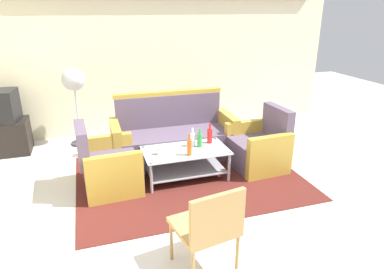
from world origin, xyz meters
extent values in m
plane|color=beige|center=(0.00, 0.00, 0.00)|extent=(14.00, 14.00, 0.00)
cube|color=beige|center=(0.00, 3.06, 1.40)|extent=(6.52, 0.12, 2.80)
cube|color=#511E19|center=(-0.13, 0.91, 0.01)|extent=(2.90, 2.18, 0.01)
cube|color=#5B4C60|center=(-0.16, 1.55, 0.22)|extent=(1.61, 0.72, 0.42)
cube|color=#5B4C60|center=(-0.15, 1.87, 0.67)|extent=(1.60, 0.16, 0.48)
cube|color=#B79333|center=(0.68, 1.54, 0.32)|extent=(0.13, 0.70, 0.62)
cube|color=#B79333|center=(-1.00, 1.56, 0.32)|extent=(0.13, 0.70, 0.62)
cube|color=#B79333|center=(-0.15, 1.87, 0.94)|extent=(1.64, 0.12, 0.06)
cube|color=#5B4C60|center=(-1.13, 0.93, 0.21)|extent=(0.69, 0.63, 0.40)
cube|color=#5B4C60|center=(-1.44, 0.92, 0.64)|extent=(0.15, 0.61, 0.45)
cube|color=#B79333|center=(-1.14, 1.26, 0.30)|extent=(0.66, 0.13, 0.58)
cube|color=#B79333|center=(-1.11, 0.60, 0.30)|extent=(0.66, 0.13, 0.58)
cube|color=#5B4C60|center=(0.87, 0.93, 0.21)|extent=(0.69, 0.64, 0.40)
cube|color=#5B4C60|center=(1.18, 0.95, 0.64)|extent=(0.15, 0.61, 0.45)
cube|color=#B79333|center=(0.89, 0.60, 0.30)|extent=(0.66, 0.14, 0.58)
cube|color=#B79333|center=(0.85, 1.26, 0.30)|extent=(0.66, 0.14, 0.58)
cube|color=silver|center=(-0.17, 0.90, 0.40)|extent=(1.10, 0.60, 0.02)
cube|color=#9E9EA5|center=(-0.17, 0.90, 0.13)|extent=(1.00, 0.52, 0.02)
cylinder|color=#9E9EA5|center=(-0.68, 1.16, 0.21)|extent=(0.04, 0.04, 0.40)
cylinder|color=#9E9EA5|center=(0.34, 1.16, 0.21)|extent=(0.04, 0.04, 0.40)
cylinder|color=#9E9EA5|center=(-0.68, 0.64, 0.21)|extent=(0.04, 0.04, 0.40)
cylinder|color=#9E9EA5|center=(0.34, 0.64, 0.21)|extent=(0.04, 0.04, 0.40)
cylinder|color=#2D8C38|center=(0.03, 0.95, 0.50)|extent=(0.06, 0.06, 0.18)
cylinder|color=#2D8C38|center=(0.03, 0.95, 0.63)|extent=(0.02, 0.02, 0.08)
cylinder|color=#D85919|center=(-0.17, 0.73, 0.51)|extent=(0.06, 0.06, 0.20)
cylinder|color=#D85919|center=(-0.17, 0.73, 0.66)|extent=(0.02, 0.02, 0.09)
cylinder|color=silver|center=(-0.05, 1.00, 0.50)|extent=(0.07, 0.07, 0.18)
cylinder|color=silver|center=(-0.05, 1.00, 0.63)|extent=(0.03, 0.03, 0.08)
cylinder|color=red|center=(0.21, 1.04, 0.51)|extent=(0.07, 0.07, 0.20)
cylinder|color=red|center=(0.21, 1.04, 0.65)|extent=(0.03, 0.03, 0.08)
cylinder|color=silver|center=(-0.52, 0.86, 0.46)|extent=(0.08, 0.08, 0.10)
cube|color=black|center=(-2.65, 2.55, 0.26)|extent=(0.80, 0.50, 0.52)
cube|color=black|center=(-2.62, 2.77, 0.76)|extent=(0.51, 0.07, 0.36)
cylinder|color=#2D2D33|center=(-1.50, 2.60, 0.01)|extent=(0.32, 0.32, 0.03)
cylinder|color=#B2B2B7|center=(-1.50, 2.60, 0.51)|extent=(0.03, 0.03, 0.95)
sphere|color=#B2B2B7|center=(-1.50, 2.60, 1.09)|extent=(0.36, 0.36, 0.36)
cube|color=#AD844C|center=(-0.50, -0.73, 0.42)|extent=(0.55, 0.55, 0.04)
cube|color=#AD844C|center=(-0.46, -0.94, 0.64)|extent=(0.48, 0.12, 0.40)
cylinder|color=#AD844C|center=(-0.74, -0.55, 0.21)|extent=(0.03, 0.03, 0.42)
cylinder|color=#AD844C|center=(-0.32, -0.48, 0.21)|extent=(0.03, 0.03, 0.42)
cylinder|color=#AD844C|center=(-0.25, -0.90, 0.21)|extent=(0.03, 0.03, 0.42)
camera|label=1|loc=(-1.31, -3.00, 2.16)|focal=31.90mm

